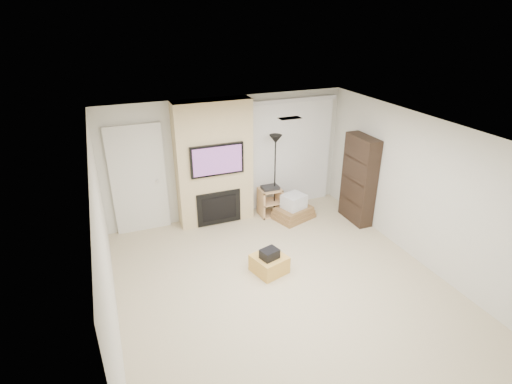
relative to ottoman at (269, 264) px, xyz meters
name	(u,v)px	position (x,y,z in m)	size (l,w,h in m)	color
floor	(284,287)	(0.05, -0.47, -0.15)	(5.00, 5.50, 0.00)	beige
ceiling	(289,135)	(0.05, -0.47, 2.35)	(5.00, 5.50, 0.00)	white
wall_back	(228,158)	(0.05, 2.28, 1.10)	(5.00, 2.50, 0.00)	silver
wall_front	(423,357)	(0.05, -3.22, 1.10)	(5.00, 2.50, 0.00)	silver
wall_left	(105,253)	(-2.45, -0.47, 1.10)	(5.50, 2.50, 0.00)	silver
wall_right	(422,191)	(2.55, -0.47, 1.10)	(5.50, 2.50, 0.00)	silver
hvac_vent	(290,118)	(0.45, 0.33, 2.35)	(0.35, 0.18, 0.01)	silver
ottoman	(269,264)	(0.00, 0.00, 0.00)	(0.50, 0.50, 0.30)	gold
black_bag	(270,254)	(-0.02, -0.05, 0.23)	(0.28, 0.22, 0.16)	black
fireplace_wall	(214,164)	(-0.30, 2.07, 1.09)	(1.50, 0.47, 2.50)	#D2BA86
entry_door	(139,180)	(-1.75, 2.24, 0.90)	(1.02, 0.11, 2.14)	silver
vertical_blinds	(291,149)	(1.45, 2.23, 1.12)	(1.98, 0.10, 2.37)	silver
floor_lamp	(275,153)	(0.92, 1.85, 1.23)	(0.26, 0.26, 1.76)	black
av_stand	(270,200)	(0.83, 1.87, 0.20)	(0.45, 0.38, 0.66)	tan
box_stack	(293,209)	(1.22, 1.55, 0.05)	(0.94, 0.81, 0.53)	olive
bookshelf	(359,180)	(2.39, 1.01, 0.75)	(0.30, 0.80, 1.80)	black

